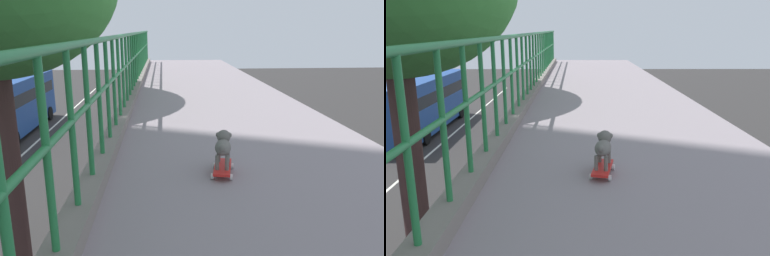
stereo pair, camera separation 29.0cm
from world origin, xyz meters
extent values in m
cube|color=black|center=(1.28, 1.29, 5.05)|extent=(3.10, 0.06, 0.00)
cube|color=gray|center=(-0.25, 0.00, 5.12)|extent=(0.20, 27.38, 0.13)
cylinder|color=#23793F|center=(-0.25, 0.00, 6.26)|extent=(0.06, 27.38, 0.06)
cylinder|color=#23793F|center=(-0.25, 0.00, 5.77)|extent=(0.04, 27.38, 0.04)
cylinder|color=#23793F|center=(-0.25, -0.85, 5.72)|extent=(0.04, 0.04, 1.08)
cylinder|color=#23793F|center=(-0.25, -0.28, 5.72)|extent=(0.04, 0.04, 1.08)
cylinder|color=#23793F|center=(-0.25, 0.28, 5.72)|extent=(0.04, 0.04, 1.08)
cylinder|color=#23793F|center=(-0.25, 0.85, 5.72)|extent=(0.04, 0.04, 1.08)
cylinder|color=#23793F|center=(-0.25, 1.42, 5.72)|extent=(0.04, 0.04, 1.08)
cylinder|color=#23793F|center=(-0.25, 1.98, 5.72)|extent=(0.04, 0.04, 1.08)
cylinder|color=#23793F|center=(-0.25, 2.55, 5.72)|extent=(0.04, 0.04, 1.08)
cylinder|color=#23793F|center=(-0.25, 3.12, 5.72)|extent=(0.04, 0.04, 1.08)
cylinder|color=#23793F|center=(-0.25, 3.69, 5.72)|extent=(0.04, 0.04, 1.08)
cylinder|color=#23793F|center=(-0.25, 4.25, 5.72)|extent=(0.04, 0.04, 1.08)
cylinder|color=#23793F|center=(-0.25, 4.82, 5.72)|extent=(0.04, 0.04, 1.08)
cylinder|color=#23793F|center=(-0.25, 5.39, 5.72)|extent=(0.04, 0.04, 1.08)
cylinder|color=#23793F|center=(-0.25, 5.95, 5.72)|extent=(0.04, 0.04, 1.08)
cylinder|color=#23793F|center=(-0.25, 6.52, 5.72)|extent=(0.04, 0.04, 1.08)
cylinder|color=#23793F|center=(-0.25, 7.09, 5.72)|extent=(0.04, 0.04, 1.08)
cylinder|color=#23793F|center=(-0.25, 7.66, 5.72)|extent=(0.04, 0.04, 1.08)
cylinder|color=#23793F|center=(-0.25, 8.22, 5.72)|extent=(0.04, 0.04, 1.08)
cylinder|color=#23793F|center=(-0.25, 8.79, 5.72)|extent=(0.04, 0.04, 1.08)
cylinder|color=#23793F|center=(-0.25, 9.36, 5.72)|extent=(0.04, 0.04, 1.08)
cylinder|color=#23793F|center=(-0.25, 9.92, 5.72)|extent=(0.04, 0.04, 1.08)
cylinder|color=#23793F|center=(-0.25, 10.49, 5.72)|extent=(0.04, 0.04, 1.08)
cylinder|color=#23793F|center=(-0.25, 11.06, 5.72)|extent=(0.04, 0.04, 1.08)
cylinder|color=#23793F|center=(-0.25, 11.62, 5.72)|extent=(0.04, 0.04, 1.08)
cylinder|color=#23793F|center=(-0.25, 12.19, 5.72)|extent=(0.04, 0.04, 1.08)
cylinder|color=#23793F|center=(-0.25, 12.76, 5.72)|extent=(0.04, 0.04, 1.08)
cylinder|color=#23793F|center=(-0.25, 13.33, 5.72)|extent=(0.04, 0.04, 1.08)
cube|color=navy|center=(-9.02, 21.45, 1.85)|extent=(2.50, 10.69, 3.14)
cube|color=black|center=(-9.02, 21.45, 2.40)|extent=(2.52, 9.84, 0.70)
cylinder|color=black|center=(-7.82, 25.19, 0.48)|extent=(0.28, 0.96, 0.96)
cylinder|color=black|center=(-10.22, 25.19, 0.48)|extent=(0.28, 0.96, 0.96)
cylinder|color=black|center=(-7.82, 18.51, 0.48)|extent=(0.28, 0.96, 0.96)
cylinder|color=#4B312F|center=(-2.85, 5.42, 2.98)|extent=(0.54, 0.54, 5.97)
cube|color=red|center=(0.89, 1.12, 5.11)|extent=(0.24, 0.46, 0.02)
cylinder|color=silver|center=(1.01, 1.24, 5.08)|extent=(0.03, 0.06, 0.05)
cylinder|color=silver|center=(0.84, 1.27, 5.08)|extent=(0.03, 0.06, 0.05)
cylinder|color=silver|center=(0.95, 0.96, 5.08)|extent=(0.03, 0.06, 0.05)
cylinder|color=silver|center=(0.78, 0.99, 5.08)|extent=(0.03, 0.06, 0.05)
cylinder|color=#65625C|center=(0.96, 1.22, 5.20)|extent=(0.04, 0.04, 0.14)
cylinder|color=#65625C|center=(0.87, 1.24, 5.20)|extent=(0.04, 0.04, 0.14)
cylinder|color=#65625C|center=(0.92, 1.01, 5.20)|extent=(0.04, 0.04, 0.14)
cylinder|color=#65625C|center=(0.83, 1.03, 5.20)|extent=(0.04, 0.04, 0.14)
ellipsoid|color=#65625C|center=(0.89, 1.12, 5.31)|extent=(0.20, 0.32, 0.13)
sphere|color=#65625C|center=(0.92, 1.25, 5.37)|extent=(0.13, 0.13, 0.13)
ellipsoid|color=#646052|center=(0.93, 1.30, 5.36)|extent=(0.06, 0.07, 0.04)
sphere|color=#65625C|center=(0.97, 1.24, 5.39)|extent=(0.05, 0.05, 0.05)
sphere|color=#65625C|center=(0.87, 1.26, 5.39)|extent=(0.05, 0.05, 0.05)
sphere|color=#65625C|center=(0.86, 0.97, 5.35)|extent=(0.07, 0.07, 0.07)
camera|label=1|loc=(0.36, -2.20, 6.37)|focal=35.75mm
camera|label=2|loc=(0.65, -2.21, 6.37)|focal=35.75mm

